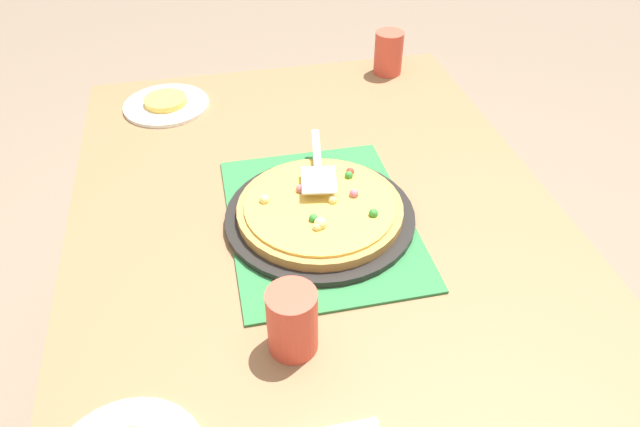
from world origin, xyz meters
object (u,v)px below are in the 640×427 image
object	(u,v)px
pizza_server	(318,166)
pizza_pan	(320,216)
pizza	(320,208)
cup_far	(388,53)
plate_near_left	(166,105)
cup_near	(292,321)
served_slice_left	(165,101)

from	to	relation	value
pizza_server	pizza_pan	bearing A→B (deg)	-9.55
pizza	pizza_server	bearing A→B (deg)	170.59
cup_far	plate_near_left	bearing A→B (deg)	-83.75
cup_near	pizza_server	distance (m)	0.41
plate_near_left	cup_far	size ratio (longest dim) A/B	1.83
pizza_pan	pizza_server	bearing A→B (deg)	170.45
pizza_pan	pizza_server	world-z (taller)	pizza_server
pizza_pan	served_slice_left	xyz separation A→B (m)	(-0.54, -0.30, 0.01)
cup_far	pizza	bearing A→B (deg)	-28.50
pizza_server	served_slice_left	bearing A→B (deg)	-144.57
pizza_server	pizza	bearing A→B (deg)	-9.41
pizza	cup_near	world-z (taller)	cup_near
pizza	served_slice_left	xyz separation A→B (m)	(-0.54, -0.30, -0.02)
served_slice_left	pizza	bearing A→B (deg)	28.97
pizza	plate_near_left	bearing A→B (deg)	-151.03
pizza_pan	served_slice_left	bearing A→B (deg)	-151.04
pizza_pan	pizza	bearing A→B (deg)	53.78
cup_near	pizza	bearing A→B (deg)	159.83
pizza	cup_far	distance (m)	0.69
pizza	pizza_server	distance (m)	0.10
served_slice_left	cup_far	bearing A→B (deg)	96.25
cup_near	pizza_server	bearing A→B (deg)	162.40
served_slice_left	pizza_pan	bearing A→B (deg)	28.96
pizza_pan	pizza	distance (m)	0.02
plate_near_left	cup_near	size ratio (longest dim) A/B	1.83
pizza	pizza_server	size ratio (longest dim) A/B	1.41
plate_near_left	pizza_server	xyz separation A→B (m)	(0.44, 0.31, 0.06)
served_slice_left	cup_far	distance (m)	0.63
pizza_server	cup_near	bearing A→B (deg)	-17.60
pizza	plate_near_left	xyz separation A→B (m)	(-0.54, -0.30, -0.03)
cup_near	pizza_server	xyz separation A→B (m)	(-0.39, 0.12, 0.01)
cup_near	cup_far	xyz separation A→B (m)	(-0.90, 0.44, 0.00)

